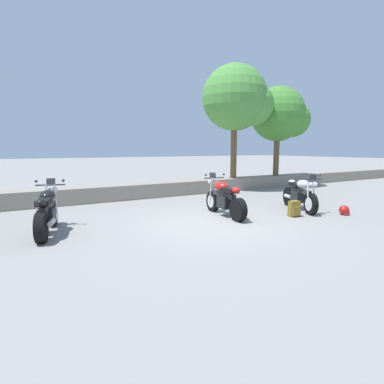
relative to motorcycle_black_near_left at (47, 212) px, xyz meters
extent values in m
plane|color=gray|center=(3.69, -1.10, -0.49)|extent=(120.00, 120.00, 0.00)
cube|color=gray|center=(3.69, 3.70, -0.21)|extent=(36.00, 0.80, 0.55)
cylinder|color=black|center=(0.18, 0.67, -0.18)|extent=(0.30, 0.64, 0.62)
cylinder|color=black|center=(-0.20, -0.72, -0.18)|extent=(0.34, 0.65, 0.62)
cylinder|color=silver|center=(0.18, 0.67, -0.18)|extent=(0.26, 0.41, 0.38)
cube|color=black|center=(-0.02, -0.07, -0.08)|extent=(0.43, 0.55, 0.34)
cube|color=#2D2D30|center=(0.00, 0.02, 0.12)|extent=(0.42, 1.10, 0.12)
ellipsoid|color=black|center=(0.04, 0.17, 0.34)|extent=(0.46, 0.59, 0.26)
cube|color=black|center=(-0.08, -0.29, 0.28)|extent=(0.40, 0.61, 0.12)
ellipsoid|color=black|center=(-0.16, -0.58, 0.32)|extent=(0.29, 0.33, 0.16)
cylinder|color=#2D2D30|center=(0.16, 0.59, 0.54)|extent=(0.65, 0.21, 0.04)
sphere|color=silver|center=(0.13, 0.75, 0.40)|extent=(0.13, 0.13, 0.13)
sphere|color=silver|center=(0.26, 0.71, 0.40)|extent=(0.13, 0.13, 0.13)
cube|color=#26282D|center=(0.18, 0.69, 0.60)|extent=(0.22, 0.14, 0.18)
cylinder|color=silver|center=(0.02, -0.53, -0.13)|extent=(0.21, 0.40, 0.11)
cylinder|color=silver|center=(0.08, 0.66, 0.18)|extent=(0.09, 0.17, 0.73)
cylinder|color=silver|center=(0.26, 0.61, 0.18)|extent=(0.09, 0.17, 0.73)
sphere|color=#2D2D30|center=(-0.14, 0.63, 0.64)|extent=(0.07, 0.07, 0.07)
sphere|color=#2D2D30|center=(0.44, 0.48, 0.64)|extent=(0.07, 0.07, 0.07)
cylinder|color=black|center=(4.59, 0.12, -0.18)|extent=(0.22, 0.63, 0.62)
cylinder|color=black|center=(4.41, -1.31, -0.18)|extent=(0.26, 0.64, 0.62)
cylinder|color=silver|center=(4.59, 0.12, -0.18)|extent=(0.21, 0.40, 0.38)
cube|color=black|center=(4.49, -0.64, -0.08)|extent=(0.38, 0.52, 0.34)
cube|color=#2D2D30|center=(4.50, -0.54, 0.12)|extent=(0.28, 1.11, 0.12)
ellipsoid|color=red|center=(4.52, -0.39, 0.34)|extent=(0.40, 0.56, 0.26)
cube|color=black|center=(4.46, -0.87, 0.28)|extent=(0.33, 0.59, 0.12)
ellipsoid|color=red|center=(4.43, -1.17, 0.32)|extent=(0.25, 0.31, 0.16)
cylinder|color=#2D2D30|center=(4.58, 0.04, 0.54)|extent=(0.66, 0.12, 0.04)
sphere|color=silver|center=(4.53, 0.19, 0.40)|extent=(0.13, 0.13, 0.13)
sphere|color=silver|center=(4.67, 0.17, 0.40)|extent=(0.13, 0.13, 0.13)
cube|color=#26282D|center=(4.59, 0.14, 0.60)|extent=(0.21, 0.12, 0.18)
cylinder|color=silver|center=(4.60, -1.09, -0.13)|extent=(0.16, 0.39, 0.11)
cylinder|color=silver|center=(4.49, 0.09, 0.18)|extent=(0.06, 0.17, 0.73)
cylinder|color=silver|center=(4.67, 0.07, 0.18)|extent=(0.06, 0.17, 0.73)
sphere|color=#2D2D30|center=(4.28, 0.04, 0.64)|extent=(0.07, 0.07, 0.07)
sphere|color=#2D2D30|center=(4.87, -0.03, 0.64)|extent=(0.07, 0.07, 0.07)
cylinder|color=black|center=(6.73, -1.74, -0.18)|extent=(0.38, 0.62, 0.62)
cylinder|color=black|center=(7.32, -0.43, -0.18)|extent=(0.42, 0.64, 0.62)
cylinder|color=silver|center=(6.73, -1.74, -0.18)|extent=(0.30, 0.42, 0.38)
cube|color=black|center=(7.04, -1.04, -0.08)|extent=(0.49, 0.57, 0.34)
cube|color=#2D2D30|center=(7.00, -1.13, 0.12)|extent=(0.57, 1.06, 0.12)
ellipsoid|color=#BCBCC1|center=(6.94, -1.27, 0.34)|extent=(0.52, 0.61, 0.26)
cube|color=black|center=(7.14, -0.83, 0.28)|extent=(0.46, 0.62, 0.12)
ellipsoid|color=#BCBCC1|center=(7.26, -0.55, 0.32)|extent=(0.31, 0.35, 0.16)
cylinder|color=#2D2D30|center=(6.76, -1.67, 0.54)|extent=(0.62, 0.30, 0.04)
sphere|color=silver|center=(6.77, -1.82, 0.40)|extent=(0.13, 0.13, 0.13)
sphere|color=silver|center=(6.64, -1.77, 0.40)|extent=(0.13, 0.13, 0.13)
cube|color=#26282D|center=(6.72, -1.76, 0.60)|extent=(0.22, 0.17, 0.18)
cylinder|color=silver|center=(7.07, -0.58, -0.13)|extent=(0.25, 0.39, 0.11)
cylinder|color=silver|center=(6.83, -1.74, 0.18)|extent=(0.11, 0.17, 0.73)
cylinder|color=silver|center=(6.67, -1.67, 0.18)|extent=(0.11, 0.17, 0.73)
sphere|color=#2D2D30|center=(7.05, -1.75, 0.64)|extent=(0.07, 0.07, 0.07)
sphere|color=#2D2D30|center=(6.51, -1.51, 0.64)|extent=(0.07, 0.07, 0.07)
cube|color=brown|center=(6.13, -1.66, -0.27)|extent=(0.33, 0.24, 0.44)
cube|color=brown|center=(6.10, -1.77, -0.31)|extent=(0.25, 0.10, 0.24)
ellipsoid|color=brown|center=(6.13, -1.66, -0.06)|extent=(0.32, 0.23, 0.08)
cube|color=#403513|center=(6.23, -1.58, -0.25)|extent=(0.06, 0.04, 0.37)
cube|color=#403513|center=(6.07, -1.54, -0.25)|extent=(0.06, 0.04, 0.37)
sphere|color=#B21919|center=(7.55, -2.25, -0.35)|extent=(0.28, 0.28, 0.28)
ellipsoid|color=black|center=(7.55, -2.32, -0.34)|extent=(0.23, 0.06, 0.12)
cube|color=#B21919|center=(7.55, -2.32, -0.42)|extent=(0.20, 0.08, 0.08)
cylinder|color=brown|center=(8.24, 3.75, 1.32)|extent=(0.28, 0.28, 2.50)
sphere|color=#4C8E3D|center=(8.24, 3.75, 3.67)|extent=(2.93, 2.93, 2.93)
sphere|color=#4C8E3D|center=(8.90, 3.31, 3.37)|extent=(1.90, 1.90, 1.90)
cylinder|color=brown|center=(10.92, 3.70, 1.08)|extent=(0.28, 0.28, 2.03)
sphere|color=#428433|center=(10.92, 3.70, 3.10)|extent=(2.66, 2.66, 2.66)
sphere|color=#428433|center=(11.52, 3.30, 2.83)|extent=(1.73, 1.73, 1.73)
camera|label=1|loc=(-0.67, -7.46, 1.41)|focal=28.74mm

